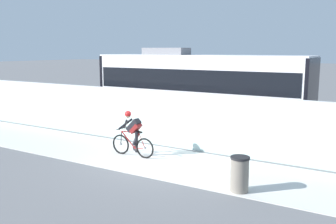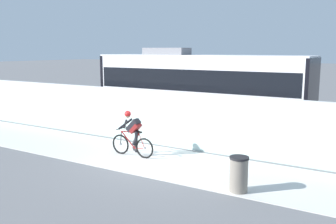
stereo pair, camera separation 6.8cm
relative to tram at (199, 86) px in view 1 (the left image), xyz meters
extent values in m
plane|color=slate|center=(1.89, -6.85, -1.89)|extent=(200.00, 200.00, 0.00)
cube|color=silver|center=(1.89, -6.85, -1.89)|extent=(32.00, 3.20, 0.01)
cube|color=silver|center=(1.89, -5.00, -1.35)|extent=(32.00, 0.05, 1.09)
cube|color=silver|center=(1.89, -3.20, -0.94)|extent=(32.00, 0.36, 1.90)
cube|color=#595654|center=(1.89, -0.72, -1.89)|extent=(32.00, 0.08, 0.01)
cube|color=#595654|center=(1.89, 0.72, -1.89)|extent=(32.00, 0.08, 0.01)
cube|color=silver|center=(0.02, 0.00, 0.01)|extent=(11.00, 2.50, 3.10)
cube|color=black|center=(0.02, 0.00, 0.36)|extent=(10.56, 2.54, 1.04)
cube|color=red|center=(0.02, 0.00, -1.36)|extent=(10.78, 2.53, 0.28)
cube|color=slate|center=(-1.96, 0.00, 1.74)|extent=(2.40, 1.10, 0.36)
cube|color=#232326|center=(-3.50, 0.00, -1.53)|extent=(1.40, 1.88, 0.20)
cylinder|color=black|center=(-3.50, -0.72, -1.59)|extent=(0.60, 0.10, 0.60)
cylinder|color=black|center=(-3.50, 0.72, -1.59)|extent=(0.60, 0.10, 0.60)
cube|color=#232326|center=(3.54, 0.00, -1.53)|extent=(1.40, 1.88, 0.20)
cylinder|color=black|center=(3.54, -0.72, -1.59)|extent=(0.60, 0.10, 0.60)
cylinder|color=black|center=(3.54, 0.72, -1.59)|extent=(0.60, 0.10, 0.60)
cube|color=black|center=(-5.43, 0.00, 0.01)|extent=(0.16, 2.54, 2.94)
cube|color=black|center=(5.47, 0.00, 0.01)|extent=(0.16, 2.54, 2.94)
torus|color=black|center=(0.30, -6.85, -1.53)|extent=(0.72, 0.06, 0.72)
cylinder|color=#99999E|center=(0.30, -6.85, -1.53)|extent=(0.07, 0.10, 0.07)
torus|color=black|center=(1.35, -6.85, -1.53)|extent=(0.72, 0.06, 0.72)
cylinder|color=#99999E|center=(1.35, -6.85, -1.53)|extent=(0.07, 0.10, 0.07)
cylinder|color=maroon|center=(0.64, -6.85, -1.32)|extent=(0.60, 0.04, 0.58)
cylinder|color=maroon|center=(1.01, -6.85, -1.30)|extent=(0.22, 0.04, 0.59)
cylinder|color=maroon|center=(0.73, -6.85, -1.03)|extent=(0.76, 0.04, 0.07)
cylinder|color=maroon|center=(1.14, -6.85, -1.56)|extent=(0.43, 0.03, 0.09)
cylinder|color=maroon|center=(1.23, -6.85, -1.27)|extent=(0.27, 0.02, 0.53)
cylinder|color=black|center=(0.32, -6.85, -1.29)|extent=(0.08, 0.03, 0.49)
cube|color=black|center=(1.10, -6.85, -0.99)|extent=(0.24, 0.10, 0.05)
cylinder|color=black|center=(0.35, -6.85, -0.94)|extent=(0.03, 0.58, 0.03)
cylinder|color=#262628|center=(0.92, -6.85, -1.59)|extent=(0.18, 0.02, 0.18)
cube|color=black|center=(0.88, -6.85, -0.78)|extent=(0.50, 0.28, 0.51)
cube|color=maroon|center=(0.98, -6.85, -0.87)|extent=(0.38, 0.30, 0.38)
sphere|color=tan|center=(0.64, -6.85, -0.43)|extent=(0.20, 0.20, 0.20)
sphere|color=red|center=(0.64, -6.85, -0.40)|extent=(0.23, 0.23, 0.23)
cylinder|color=black|center=(0.53, -6.85, -0.77)|extent=(0.44, 0.41, 0.41)
cylinder|color=black|center=(0.53, -6.85, -0.77)|extent=(0.44, 0.41, 0.41)
cylinder|color=black|center=(0.99, -6.85, -1.35)|extent=(0.29, 0.33, 0.80)
cylinder|color=black|center=(0.99, -6.85, -1.21)|extent=(0.29, 0.33, 0.54)
cylinder|color=slate|center=(5.24, -8.10, -1.44)|extent=(0.48, 0.48, 0.90)
cylinder|color=black|center=(5.24, -8.10, -0.96)|extent=(0.51, 0.51, 0.06)
camera|label=1|loc=(8.51, -17.16, 1.82)|focal=40.12mm
camera|label=2|loc=(8.57, -17.13, 1.82)|focal=40.12mm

